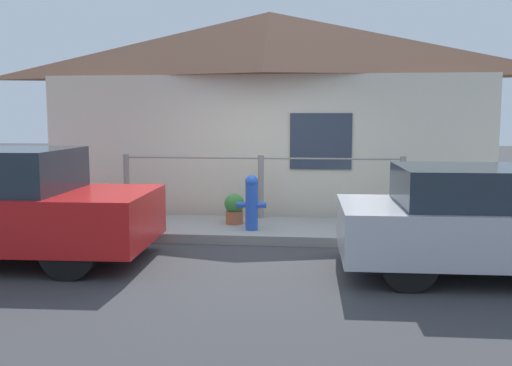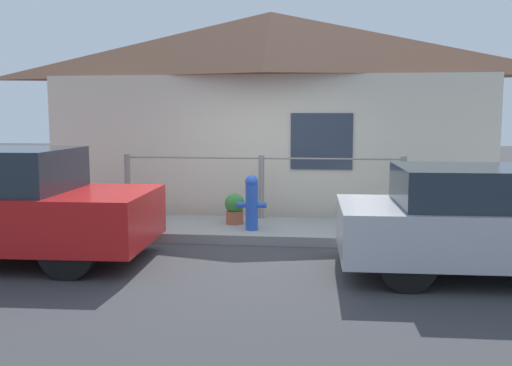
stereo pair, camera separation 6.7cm
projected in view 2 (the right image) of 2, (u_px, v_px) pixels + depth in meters
The scene contains 7 objects.
ground_plane at pixel (250, 246), 8.44m from camera, with size 60.00×60.00×0.00m, color #38383A.
sidewalk at pixel (257, 230), 9.26m from camera, with size 24.00×1.67×0.14m.
house at pixel (270, 55), 11.09m from camera, with size 8.59×2.23×3.93m.
fence at pixel (261, 184), 9.86m from camera, with size 4.90×0.10×1.09m.
car_right at pixel (494, 221), 6.77m from camera, with size 3.76×1.78×1.31m.
fire_hydrant at pixel (252, 201), 8.84m from camera, with size 0.46×0.20×0.86m.
potted_plant_near_hydrant at pixel (235, 208), 9.36m from camera, with size 0.33×0.33×0.50m.
Camera 2 is at (1.07, -8.21, 1.91)m, focal length 40.00 mm.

